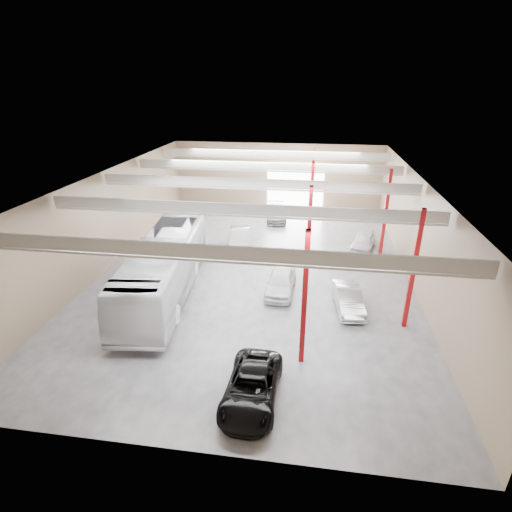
% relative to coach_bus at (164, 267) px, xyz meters
% --- Properties ---
extents(depot_shell, '(22.12, 32.12, 7.06)m').
position_rel_coach_bus_xyz_m(depot_shell, '(5.45, 4.71, 3.07)').
color(depot_shell, '#4E4F54').
rests_on(depot_shell, ground).
extents(coach_bus, '(4.66, 13.96, 3.82)m').
position_rel_coach_bus_xyz_m(coach_bus, '(0.00, 0.00, 0.00)').
color(coach_bus, white).
rests_on(coach_bus, ground).
extents(black_sedan, '(2.40, 4.98, 1.37)m').
position_rel_coach_bus_xyz_m(black_sedan, '(7.08, -8.77, -1.22)').
color(black_sedan, black).
rests_on(black_sedan, ground).
extents(car_row_a, '(1.97, 4.49, 1.50)m').
position_rel_coach_bus_xyz_m(car_row_a, '(7.46, 1.23, -1.16)').
color(car_row_a, white).
rests_on(car_row_a, ground).
extents(car_row_b, '(2.33, 4.82, 1.52)m').
position_rel_coach_bus_xyz_m(car_row_b, '(3.31, 8.73, -1.15)').
color(car_row_b, silver).
rests_on(car_row_b, ground).
extents(car_row_c, '(2.52, 5.01, 1.40)m').
position_rel_coach_bus_xyz_m(car_row_c, '(5.68, 16.23, -1.21)').
color(car_row_c, gray).
rests_on(car_row_c, ground).
extents(car_right_near, '(1.93, 4.31, 1.37)m').
position_rel_coach_bus_xyz_m(car_right_near, '(11.73, -0.31, -1.22)').
color(car_right_near, '#B2B2B7').
rests_on(car_right_near, ground).
extents(car_right_far, '(2.65, 4.40, 1.40)m').
position_rel_coach_bus_xyz_m(car_right_far, '(13.61, 9.63, -1.21)').
color(car_right_far, silver).
rests_on(car_right_far, ground).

